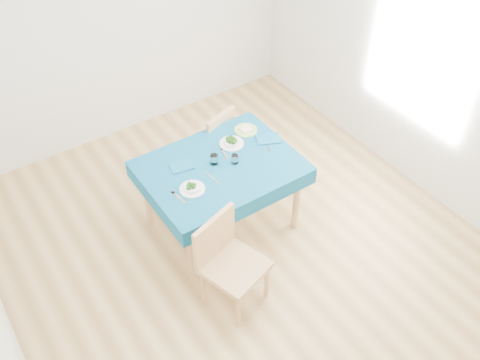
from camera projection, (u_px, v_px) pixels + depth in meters
room_shell at (240, 132)px, 4.02m from camera, size 4.02×4.52×2.73m
table at (221, 196)px, 4.89m from camera, size 1.33×1.01×0.76m
chair_near at (235, 256)px, 4.14m from camera, size 0.58×0.60×1.13m
chair_far at (208, 138)px, 5.35m from camera, size 0.51×0.53×0.97m
bowl_near at (192, 187)px, 4.39m from camera, size 0.21×0.21×0.06m
bowl_far at (232, 141)px, 4.83m from camera, size 0.22×0.22×0.07m
fork_near at (179, 197)px, 4.34m from camera, size 0.05×0.18×0.00m
knife_near at (213, 178)px, 4.51m from camera, size 0.03×0.20×0.00m
fork_far at (225, 154)px, 4.74m from camera, size 0.06×0.18×0.00m
knife_far at (268, 144)px, 4.84m from camera, size 0.10×0.19×0.00m
napkin_near at (182, 166)px, 4.62m from camera, size 0.21×0.17×0.01m
napkin_far at (269, 139)px, 4.89m from camera, size 0.26×0.23×0.01m
tumbler_center at (214, 159)px, 4.62m from camera, size 0.07×0.07×0.09m
tumbler_side at (235, 159)px, 4.63m from camera, size 0.06×0.06×0.08m
side_plate at (246, 130)px, 4.99m from camera, size 0.22×0.22×0.01m
bread_slice at (246, 129)px, 4.98m from camera, size 0.10×0.10×0.01m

